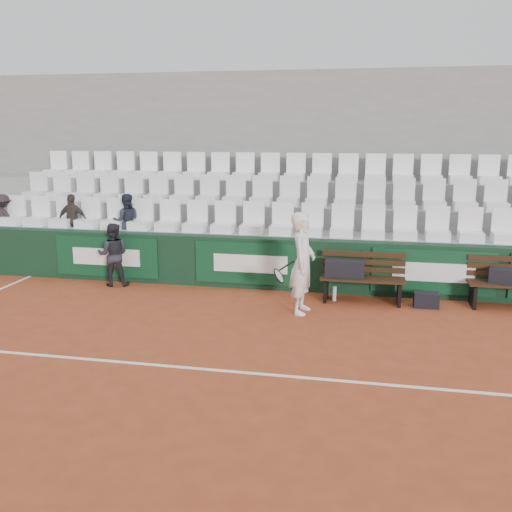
{
  "coord_description": "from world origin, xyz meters",
  "views": [
    {
      "loc": [
        2.04,
        -6.66,
        3.08
      ],
      "look_at": [
        0.2,
        2.4,
        1.0
      ],
      "focal_mm": 40.0,
      "sensor_mm": 36.0,
      "label": 1
    }
  ],
  "objects": [
    {
      "name": "ground",
      "position": [
        0.0,
        0.0,
        0.0
      ],
      "size": [
        80.0,
        80.0,
        0.0
      ],
      "primitive_type": "plane",
      "color": "#9C4223",
      "rests_on": "ground"
    },
    {
      "name": "court_baseline",
      "position": [
        0.0,
        0.0,
        0.0
      ],
      "size": [
        18.0,
        0.06,
        0.01
      ],
      "primitive_type": "cube",
      "color": "white",
      "rests_on": "ground"
    },
    {
      "name": "back_barrier",
      "position": [
        0.07,
        3.99,
        0.5
      ],
      "size": [
        18.0,
        0.34,
        1.0
      ],
      "color": "black",
      "rests_on": "ground"
    },
    {
      "name": "grandstand_tier_front",
      "position": [
        0.0,
        4.62,
        0.5
      ],
      "size": [
        18.0,
        0.95,
        1.0
      ],
      "primitive_type": "cube",
      "color": "#989895",
      "rests_on": "ground"
    },
    {
      "name": "grandstand_tier_mid",
      "position": [
        0.0,
        5.58,
        0.72
      ],
      "size": [
        18.0,
        0.95,
        1.45
      ],
      "primitive_type": "cube",
      "color": "gray",
      "rests_on": "ground"
    },
    {
      "name": "grandstand_tier_back",
      "position": [
        0.0,
        6.53,
        0.95
      ],
      "size": [
        18.0,
        0.95,
        1.9
      ],
      "primitive_type": "cube",
      "color": "gray",
      "rests_on": "ground"
    },
    {
      "name": "grandstand_rear_wall",
      "position": [
        0.0,
        7.15,
        2.2
      ],
      "size": [
        18.0,
        0.3,
        4.4
      ],
      "primitive_type": "cube",
      "color": "gray",
      "rests_on": "ground"
    },
    {
      "name": "seat_row_front",
      "position": [
        0.0,
        4.45,
        1.31
      ],
      "size": [
        11.9,
        0.44,
        0.63
      ],
      "primitive_type": "cube",
      "color": "white",
      "rests_on": "grandstand_tier_front"
    },
    {
      "name": "seat_row_mid",
      "position": [
        0.0,
        5.4,
        1.77
      ],
      "size": [
        11.9,
        0.44,
        0.63
      ],
      "primitive_type": "cube",
      "color": "silver",
      "rests_on": "grandstand_tier_mid"
    },
    {
      "name": "seat_row_back",
      "position": [
        0.0,
        6.35,
        2.21
      ],
      "size": [
        11.9,
        0.44,
        0.63
      ],
      "primitive_type": "cube",
      "color": "white",
      "rests_on": "grandstand_tier_back"
    },
    {
      "name": "bench_left",
      "position": [
        1.95,
        3.43,
        0.23
      ],
      "size": [
        1.5,
        0.56,
        0.45
      ],
      "primitive_type": "cube",
      "color": "#311D0E",
      "rests_on": "ground"
    },
    {
      "name": "bench_right",
      "position": [
        4.52,
        3.56,
        0.23
      ],
      "size": [
        1.5,
        0.56,
        0.45
      ],
      "primitive_type": "cube",
      "color": "#361C10",
      "rests_on": "ground"
    },
    {
      "name": "sports_bag_left",
      "position": [
        1.62,
        3.45,
        0.6
      ],
      "size": [
        0.71,
        0.32,
        0.3
      ],
      "primitive_type": "cube",
      "rotation": [
        0.0,
        0.0,
        0.03
      ],
      "color": "black",
      "rests_on": "bench_left"
    },
    {
      "name": "sports_bag_right",
      "position": [
        4.38,
        3.55,
        0.58
      ],
      "size": [
        0.58,
        0.38,
        0.25
      ],
      "primitive_type": "cube",
      "rotation": [
        0.0,
        0.0,
        -0.25
      ],
      "color": "black",
      "rests_on": "bench_right"
    },
    {
      "name": "sports_bag_ground",
      "position": [
        3.06,
        3.34,
        0.13
      ],
      "size": [
        0.43,
        0.27,
        0.26
      ],
      "primitive_type": "cube",
      "rotation": [
        0.0,
        0.0,
        0.02
      ],
      "color": "black",
      "rests_on": "ground"
    },
    {
      "name": "water_bottle_near",
      "position": [
        1.45,
        3.41,
        0.14
      ],
      "size": [
        0.08,
        0.08,
        0.27
      ],
      "primitive_type": "cylinder",
      "color": "#B1C0C8",
      "rests_on": "ground"
    },
    {
      "name": "water_bottle_far",
      "position": [
        3.12,
        3.38,
        0.12
      ],
      "size": [
        0.07,
        0.07,
        0.23
      ],
      "primitive_type": "cylinder",
      "color": "silver",
      "rests_on": "ground"
    },
    {
      "name": "tennis_player",
      "position": [
        0.95,
        2.61,
        0.86
      ],
      "size": [
        0.73,
        0.66,
        1.73
      ],
      "color": "white",
      "rests_on": "ground"
    },
    {
      "name": "ball_kid",
      "position": [
        -2.93,
        3.57,
        0.63
      ],
      "size": [
        0.71,
        0.62,
        1.26
      ],
      "primitive_type": "imported",
      "rotation": [
        0.0,
        0.0,
        3.4
      ],
      "color": "black",
      "rests_on": "ground"
    },
    {
      "name": "spectator_a",
      "position": [
        -5.96,
        4.5,
        1.56
      ],
      "size": [
        0.77,
        0.5,
        1.11
      ],
      "primitive_type": "imported",
      "rotation": [
        0.0,
        0.0,
        3.01
      ],
      "color": "black",
      "rests_on": "grandstand_tier_front"
    },
    {
      "name": "spectator_b",
      "position": [
        -4.27,
        4.5,
        1.58
      ],
      "size": [
        0.69,
        0.33,
        1.15
      ],
      "primitive_type": "imported",
      "rotation": [
        0.0,
        0.0,
        3.21
      ],
      "color": "#332E29",
      "rests_on": "grandstand_tier_front"
    },
    {
      "name": "spectator_c",
      "position": [
        -3.03,
        4.5,
        1.59
      ],
      "size": [
        0.7,
        0.62,
        1.18
      ],
      "primitive_type": "imported",
      "rotation": [
        0.0,
        0.0,
        3.5
      ],
      "color": "#1F242E",
      "rests_on": "grandstand_tier_front"
    }
  ]
}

